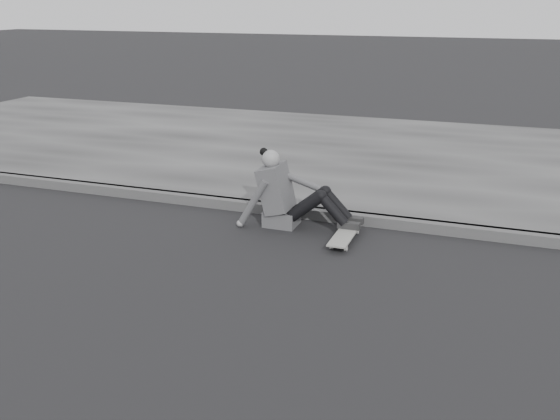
# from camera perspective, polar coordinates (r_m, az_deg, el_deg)

# --- Properties ---
(sidewalk) EXTENTS (24.00, 6.00, 0.12)m
(sidewalk) POSITION_cam_1_polar(r_m,az_deg,el_deg) (9.96, 23.76, 3.33)
(sidewalk) COLOR #3D3D3D
(sidewalk) RESTS_ON ground
(skateboard) EXTENTS (0.20, 0.78, 0.09)m
(skateboard) POSITION_cam_1_polar(r_m,az_deg,el_deg) (6.63, 5.97, -2.27)
(skateboard) COLOR #A3A39E
(skateboard) RESTS_ON ground
(seated_woman) EXTENTS (1.38, 0.46, 0.88)m
(seated_woman) POSITION_cam_1_polar(r_m,az_deg,el_deg) (6.96, 0.66, 1.36)
(seated_woman) COLOR #48484A
(seated_woman) RESTS_ON ground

